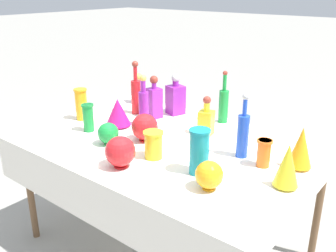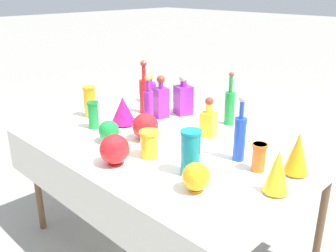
{
  "view_description": "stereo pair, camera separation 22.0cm",
  "coord_description": "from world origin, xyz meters",
  "px_view_note": "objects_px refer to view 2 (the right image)",
  "views": [
    {
      "loc": [
        1.29,
        -1.6,
        1.64
      ],
      "look_at": [
        0.0,
        0.0,
        0.86
      ],
      "focal_mm": 40.0,
      "sensor_mm": 36.0,
      "label": 1
    },
    {
      "loc": [
        1.45,
        -1.46,
        1.64
      ],
      "look_at": [
        0.0,
        0.0,
        0.86
      ],
      "focal_mm": 40.0,
      "sensor_mm": 36.0,
      "label": 2
    }
  ],
  "objects_px": {
    "round_bowl_3": "(114,149)",
    "tall_bottle_0": "(144,93)",
    "fluted_vase_0": "(298,153)",
    "square_decanter_0": "(161,100)",
    "tall_bottle_3": "(240,136)",
    "round_bowl_0": "(109,131)",
    "square_decanter_1": "(209,121)",
    "slender_vase_3": "(191,152)",
    "slender_vase_4": "(90,101)",
    "round_bowl_1": "(196,177)",
    "slender_vase_1": "(93,114)",
    "square_decanter_3": "(150,90)",
    "tall_bottle_1": "(149,105)",
    "round_bowl_2": "(145,126)",
    "fluted_vase_1": "(277,171)",
    "square_decanter_2": "(183,98)",
    "slender_vase_0": "(259,156)",
    "slender_vase_2": "(149,143)",
    "tall_bottle_2": "(230,106)",
    "fluted_vase_2": "(123,110)"
  },
  "relations": [
    {
      "from": "round_bowl_3",
      "to": "tall_bottle_0",
      "type": "bearing_deg",
      "value": 127.89
    },
    {
      "from": "fluted_vase_0",
      "to": "square_decanter_0",
      "type": "bearing_deg",
      "value": 173.33
    },
    {
      "from": "tall_bottle_3",
      "to": "fluted_vase_0",
      "type": "bearing_deg",
      "value": 11.98
    },
    {
      "from": "round_bowl_0",
      "to": "tall_bottle_3",
      "type": "bearing_deg",
      "value": 26.24
    },
    {
      "from": "square_decanter_1",
      "to": "slender_vase_3",
      "type": "relative_size",
      "value": 1.07
    },
    {
      "from": "slender_vase_4",
      "to": "square_decanter_0",
      "type": "bearing_deg",
      "value": 43.18
    },
    {
      "from": "slender_vase_3",
      "to": "round_bowl_1",
      "type": "distance_m",
      "value": 0.17
    },
    {
      "from": "slender_vase_1",
      "to": "fluted_vase_0",
      "type": "bearing_deg",
      "value": 15.02
    },
    {
      "from": "tall_bottle_0",
      "to": "slender_vase_1",
      "type": "xyz_separation_m",
      "value": [
        0.01,
        -0.45,
        -0.05
      ]
    },
    {
      "from": "square_decanter_3",
      "to": "fluted_vase_0",
      "type": "bearing_deg",
      "value": -12.95
    },
    {
      "from": "square_decanter_1",
      "to": "slender_vase_4",
      "type": "relative_size",
      "value": 1.13
    },
    {
      "from": "tall_bottle_1",
      "to": "round_bowl_2",
      "type": "xyz_separation_m",
      "value": [
        0.18,
        -0.19,
        -0.05
      ]
    },
    {
      "from": "tall_bottle_0",
      "to": "fluted_vase_1",
      "type": "distance_m",
      "value": 1.31
    },
    {
      "from": "tall_bottle_0",
      "to": "round_bowl_1",
      "type": "distance_m",
      "value": 1.16
    },
    {
      "from": "square_decanter_2",
      "to": "slender_vase_1",
      "type": "xyz_separation_m",
      "value": [
        -0.22,
        -0.62,
        -0.02
      ]
    },
    {
      "from": "tall_bottle_0",
      "to": "fluted_vase_1",
      "type": "bearing_deg",
      "value": -15.31
    },
    {
      "from": "square_decanter_0",
      "to": "slender_vase_0",
      "type": "relative_size",
      "value": 2.06
    },
    {
      "from": "round_bowl_1",
      "to": "round_bowl_3",
      "type": "distance_m",
      "value": 0.48
    },
    {
      "from": "fluted_vase_1",
      "to": "slender_vase_1",
      "type": "bearing_deg",
      "value": -175.44
    },
    {
      "from": "tall_bottle_0",
      "to": "fluted_vase_0",
      "type": "height_order",
      "value": "tall_bottle_0"
    },
    {
      "from": "tall_bottle_1",
      "to": "square_decanter_3",
      "type": "bearing_deg",
      "value": 136.47
    },
    {
      "from": "slender_vase_3",
      "to": "slender_vase_4",
      "type": "relative_size",
      "value": 1.06
    },
    {
      "from": "slender_vase_1",
      "to": "slender_vase_2",
      "type": "distance_m",
      "value": 0.58
    },
    {
      "from": "square_decanter_2",
      "to": "square_decanter_3",
      "type": "xyz_separation_m",
      "value": [
        -0.39,
        0.04,
        -0.02
      ]
    },
    {
      "from": "tall_bottle_1",
      "to": "tall_bottle_2",
      "type": "xyz_separation_m",
      "value": [
        0.38,
        0.38,
        -0.01
      ]
    },
    {
      "from": "tall_bottle_1",
      "to": "round_bowl_3",
      "type": "bearing_deg",
      "value": -59.08
    },
    {
      "from": "slender_vase_2",
      "to": "round_bowl_2",
      "type": "bearing_deg",
      "value": 142.88
    },
    {
      "from": "tall_bottle_1",
      "to": "round_bowl_2",
      "type": "height_order",
      "value": "tall_bottle_1"
    },
    {
      "from": "square_decanter_1",
      "to": "slender_vase_3",
      "type": "xyz_separation_m",
      "value": [
        0.26,
        -0.45,
        0.03
      ]
    },
    {
      "from": "tall_bottle_1",
      "to": "slender_vase_3",
      "type": "bearing_deg",
      "value": -26.47
    },
    {
      "from": "fluted_vase_0",
      "to": "fluted_vase_1",
      "type": "height_order",
      "value": "fluted_vase_0"
    },
    {
      "from": "fluted_vase_0",
      "to": "round_bowl_0",
      "type": "distance_m",
      "value": 1.06
    },
    {
      "from": "square_decanter_0",
      "to": "round_bowl_1",
      "type": "relative_size",
      "value": 2.17
    },
    {
      "from": "round_bowl_1",
      "to": "slender_vase_3",
      "type": "bearing_deg",
      "value": 140.69
    },
    {
      "from": "fluted_vase_1",
      "to": "round_bowl_1",
      "type": "height_order",
      "value": "fluted_vase_1"
    },
    {
      "from": "tall_bottle_1",
      "to": "square_decanter_3",
      "type": "height_order",
      "value": "tall_bottle_1"
    },
    {
      "from": "square_decanter_1",
      "to": "square_decanter_2",
      "type": "xyz_separation_m",
      "value": [
        -0.39,
        0.2,
        0.02
      ]
    },
    {
      "from": "tall_bottle_3",
      "to": "square_decanter_1",
      "type": "relative_size",
      "value": 1.44
    },
    {
      "from": "square_decanter_3",
      "to": "round_bowl_1",
      "type": "relative_size",
      "value": 1.71
    },
    {
      "from": "slender_vase_0",
      "to": "round_bowl_3",
      "type": "relative_size",
      "value": 0.88
    },
    {
      "from": "tall_bottle_3",
      "to": "slender_vase_3",
      "type": "height_order",
      "value": "tall_bottle_3"
    },
    {
      "from": "slender_vase_0",
      "to": "slender_vase_2",
      "type": "height_order",
      "value": "slender_vase_2"
    },
    {
      "from": "round_bowl_1",
      "to": "slender_vase_1",
      "type": "bearing_deg",
      "value": 172.22
    },
    {
      "from": "tall_bottle_1",
      "to": "fluted_vase_2",
      "type": "distance_m",
      "value": 0.18
    },
    {
      "from": "tall_bottle_2",
      "to": "slender_vase_4",
      "type": "height_order",
      "value": "tall_bottle_2"
    },
    {
      "from": "tall_bottle_0",
      "to": "tall_bottle_2",
      "type": "height_order",
      "value": "tall_bottle_0"
    },
    {
      "from": "fluted_vase_2",
      "to": "fluted_vase_1",
      "type": "bearing_deg",
      "value": -3.7
    },
    {
      "from": "fluted_vase_0",
      "to": "slender_vase_3",
      "type": "bearing_deg",
      "value": -135.07
    },
    {
      "from": "tall_bottle_0",
      "to": "square_decanter_1",
      "type": "height_order",
      "value": "tall_bottle_0"
    },
    {
      "from": "slender_vase_4",
      "to": "round_bowl_3",
      "type": "bearing_deg",
      "value": -25.3
    }
  ]
}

